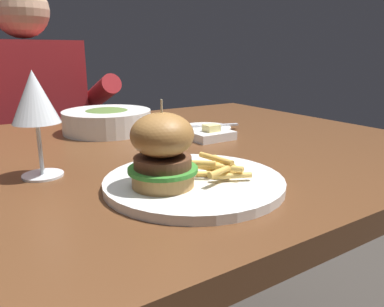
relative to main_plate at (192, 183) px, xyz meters
name	(u,v)px	position (x,y,z in m)	size (l,w,h in m)	color
dining_table	(129,187)	(0.00, 0.26, -0.09)	(1.34, 0.94, 0.74)	#56331C
main_plate	(192,183)	(0.00, 0.00, 0.00)	(0.28, 0.28, 0.01)	white
burger_sandwich	(162,150)	(-0.05, 0.00, 0.06)	(0.10, 0.10, 0.13)	#B78447
fries_pile	(218,168)	(0.04, -0.01, 0.02)	(0.11, 0.10, 0.03)	#EABC5B
wine_glass	(35,100)	(-0.18, 0.18, 0.12)	(0.08, 0.08, 0.18)	silver
bread_plate	(205,129)	(0.26, 0.34, 0.00)	(0.14, 0.14, 0.01)	white
table_knife	(186,126)	(0.22, 0.36, 0.01)	(0.23, 0.09, 0.01)	silver
butter_dish	(211,135)	(0.22, 0.24, 0.00)	(0.10, 0.07, 0.04)	white
soup_bowl	(107,120)	(0.04, 0.46, 0.02)	(0.23, 0.23, 0.06)	white
diner_person	(37,155)	(-0.04, 1.00, -0.18)	(0.51, 0.36, 1.18)	#282833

